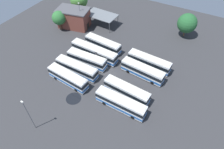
{
  "coord_description": "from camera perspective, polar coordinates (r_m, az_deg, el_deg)",
  "views": [
    {
      "loc": [
        -19.76,
        33.89,
        40.11
      ],
      "look_at": [
        -1.46,
        1.13,
        1.57
      ],
      "focal_mm": 32.14,
      "sensor_mm": 36.0,
      "label": 1
    }
  ],
  "objects": [
    {
      "name": "bus_row0_slot0",
      "position": [
        57.92,
        10.51,
        3.55
      ],
      "size": [
        12.54,
        3.34,
        3.57
      ],
      "color": "silver",
      "rests_on": "ground_plane"
    },
    {
      "name": "maintenance_shelter",
      "position": [
        74.4,
        -3.06,
        16.53
      ],
      "size": [
        11.13,
        6.81,
        4.03
      ],
      "color": "slate",
      "rests_on": "ground_plane"
    },
    {
      "name": "bus_row1_slot0",
      "position": [
        63.34,
        -2.59,
        8.6
      ],
      "size": [
        12.22,
        3.6,
        3.57
      ],
      "color": "silver",
      "rests_on": "ground_plane"
    },
    {
      "name": "bus_row1_slot3",
      "position": [
        55.94,
        -9.98,
        1.81
      ],
      "size": [
        12.57,
        2.81,
        3.57
      ],
      "color": "silver",
      "rests_on": "ground_plane"
    },
    {
      "name": "puddle_centre_drain",
      "position": [
        58.0,
        -8.17,
        1.44
      ],
      "size": [
        3.82,
        3.82,
        0.01
      ],
      "primitive_type": "cylinder",
      "color": "black",
      "rests_on": "ground_plane"
    },
    {
      "name": "tree_east_edge",
      "position": [
        81.31,
        -9.4,
        20.23
      ],
      "size": [
        6.6,
        6.6,
        9.1
      ],
      "color": "brown",
      "rests_on": "ground_plane"
    },
    {
      "name": "bus_row0_slot1",
      "position": [
        54.94,
        8.66,
        1.02
      ],
      "size": [
        12.34,
        3.72,
        3.57
      ],
      "color": "silver",
      "rests_on": "ground_plane"
    },
    {
      "name": "bus_row0_slot4",
      "position": [
        47.36,
        2.49,
        -8.11
      ],
      "size": [
        12.54,
        2.97,
        3.57
      ],
      "color": "silver",
      "rests_on": "ground_plane"
    },
    {
      "name": "bus_row1_slot4",
      "position": [
        53.82,
        -12.44,
        -0.88
      ],
      "size": [
        12.07,
        3.66,
        3.57
      ],
      "color": "silver",
      "rests_on": "ground_plane"
    },
    {
      "name": "bus_row1_slot2",
      "position": [
        58.19,
        -7.15,
        4.28
      ],
      "size": [
        11.97,
        3.04,
        3.57
      ],
      "color": "silver",
      "rests_on": "ground_plane"
    },
    {
      "name": "lamp_post_by_building",
      "position": [
        72.62,
        -9.09,
        16.43
      ],
      "size": [
        0.56,
        0.28,
        9.47
      ],
      "color": "slate",
      "rests_on": "ground_plane"
    },
    {
      "name": "ground_plane",
      "position": [
        56.11,
        -0.74,
        0.13
      ],
      "size": [
        95.89,
        95.89,
        0.0
      ],
      "primitive_type": "plane",
      "color": "#333335"
    },
    {
      "name": "bus_row0_slot3",
      "position": [
        49.72,
        4.18,
        -4.66
      ],
      "size": [
        12.09,
        3.53,
        3.57
      ],
      "color": "silver",
      "rests_on": "ground_plane"
    },
    {
      "name": "depot_building",
      "position": [
        74.83,
        -10.82,
        15.53
      ],
      "size": [
        12.17,
        8.87,
        6.66
      ],
      "color": "brown",
      "rests_on": "ground_plane"
    },
    {
      "name": "tree_northeast",
      "position": [
        71.71,
        20.58,
        13.49
      ],
      "size": [
        6.36,
        6.36,
        8.2
      ],
      "color": "brown",
      "rests_on": "ground_plane"
    },
    {
      "name": "puddle_front_lane",
      "position": [
        51.39,
        -10.87,
        -6.72
      ],
      "size": [
        3.87,
        3.87,
        0.01
      ],
      "primitive_type": "cylinder",
      "color": "black",
      "rests_on": "ground_plane"
    },
    {
      "name": "bus_row1_slot1",
      "position": [
        60.59,
        -5.03,
        6.45
      ],
      "size": [
        15.2,
        3.27,
        3.57
      ],
      "color": "silver",
      "rests_on": "ground_plane"
    },
    {
      "name": "lamp_post_near_entrance",
      "position": [
        44.85,
        -22.6,
        -10.47
      ],
      "size": [
        0.56,
        0.28,
        9.66
      ],
      "color": "slate",
      "rests_on": "ground_plane"
    },
    {
      "name": "tree_west_edge",
      "position": [
        73.25,
        -14.86,
        15.31
      ],
      "size": [
        4.74,
        4.74,
        7.05
      ],
      "color": "brown",
      "rests_on": "ground_plane"
    },
    {
      "name": "puddle_between_rows",
      "position": [
        54.52,
        1.6,
        -1.62
      ],
      "size": [
        1.73,
        1.73,
        0.01
      ],
      "primitive_type": "cylinder",
      "color": "black",
      "rests_on": "ground_plane"
    }
  ]
}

